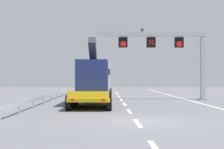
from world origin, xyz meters
TOP-DOWN VIEW (x-y plane):
  - ground at (0.00, 0.00)m, footprint 112.00×112.00m
  - lane_markings at (-0.37, 12.41)m, footprint 0.20×39.41m
  - edge_line_right at (6.20, 12.00)m, footprint 0.20×63.00m
  - overhead_lane_gantry at (4.12, 14.80)m, footprint 11.02×0.90m
  - heavy_haul_truck_yellow at (-2.87, 12.26)m, footprint 3.25×14.11m
  - guardrail_left at (-7.10, 11.31)m, footprint 0.13×26.62m

SIDE VIEW (x-z plane):
  - ground at x=0.00m, z-range 0.00..0.00m
  - edge_line_right at x=6.20m, z-range 0.00..0.01m
  - lane_markings at x=-0.37m, z-range 0.00..0.01m
  - guardrail_left at x=-7.10m, z-range 0.18..0.94m
  - heavy_haul_truck_yellow at x=-2.87m, z-range -0.66..4.64m
  - overhead_lane_gantry at x=4.12m, z-range 1.90..9.02m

